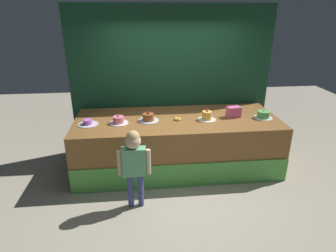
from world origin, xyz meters
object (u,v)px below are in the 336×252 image
Objects in this scene: cake_right at (207,116)px; pink_box at (234,112)px; donut at (178,119)px; cake_left at (118,120)px; cake_center at (148,118)px; cake_far_right at (263,115)px; child_figure at (134,159)px; cake_far_left at (88,123)px.

pink_box is at bearing 10.29° from cake_right.
cake_left is (-0.99, -0.04, 0.03)m from donut.
donut is at bearing -2.14° from cake_center.
cake_far_right is at bearing -12.31° from pink_box.
cake_far_right is at bearing -2.15° from cake_center.
child_figure is 5.17× the size of pink_box.
child_figure reaches higher than cake_left.
donut is 0.50m from cake_right.
cake_center is (0.49, 0.06, 0.00)m from cake_left.
cake_far_right is at bearing -0.31° from cake_left.
pink_box is 0.66× the size of cake_center.
cake_left is 1.48m from cake_right.
donut is at bearing 175.65° from cake_right.
cake_far_left is at bearing -176.07° from cake_center.
pink_box is 0.70× the size of cake_far_left.
cake_right reaches higher than cake_far_left.
cake_right is (1.97, 0.01, 0.03)m from cake_far_left.
child_figure is 3.69× the size of cake_left.
cake_far_right is (2.96, -0.01, 0.03)m from cake_far_left.
donut is 0.34× the size of cake_center.
cake_right is (0.99, -0.06, 0.01)m from cake_center.
cake_center is 1.12× the size of cake_right.
donut is at bearing 177.85° from cake_far_right.
pink_box is 0.50m from cake_right.
pink_box is 0.72× the size of cake_far_right.
pink_box reaches higher than donut.
cake_far_left is at bearing -178.09° from donut.
donut is 0.37× the size of cake_far_right.
pink_box is 1.48m from cake_center.
cake_right reaches higher than cake_center.
cake_far_right is at bearing -1.05° from cake_right.
cake_far_right reaches higher than donut.
donut is 1.48m from cake_far_left.
cake_center reaches higher than cake_left.
cake_center is at bearing 176.75° from cake_right.
child_figure is 1.07m from cake_center.
cake_far_right is at bearing 23.19° from child_figure.
cake_far_right reaches higher than cake_center.
cake_center is at bearing 7.00° from cake_left.
cake_right is (1.48, 0.00, 0.01)m from cake_left.
cake_center is 0.99m from cake_right.
cake_far_right is (0.49, -0.11, -0.03)m from pink_box.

